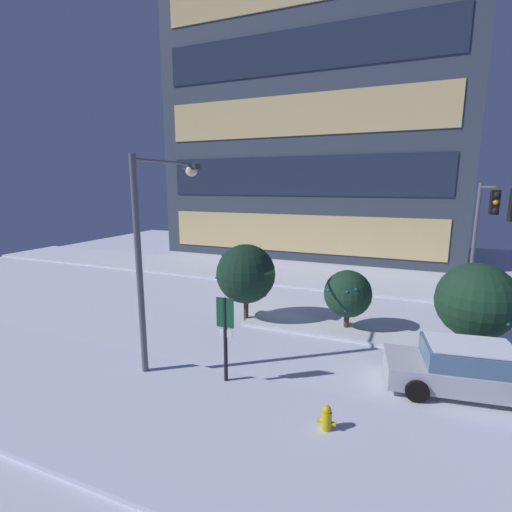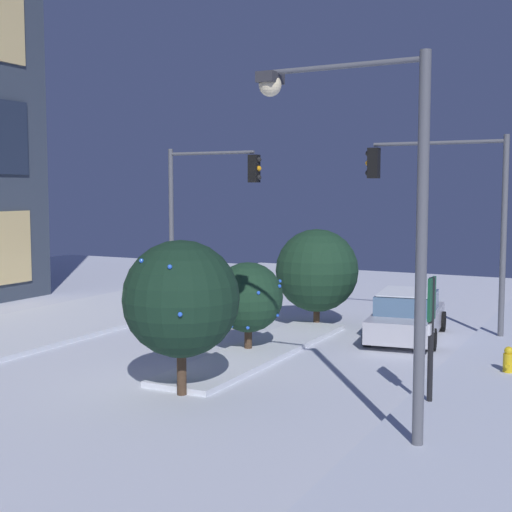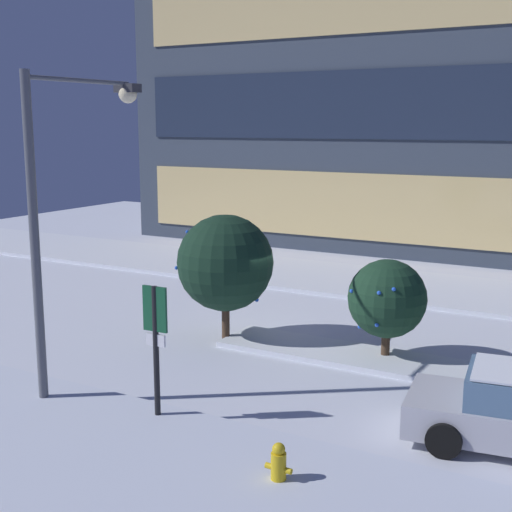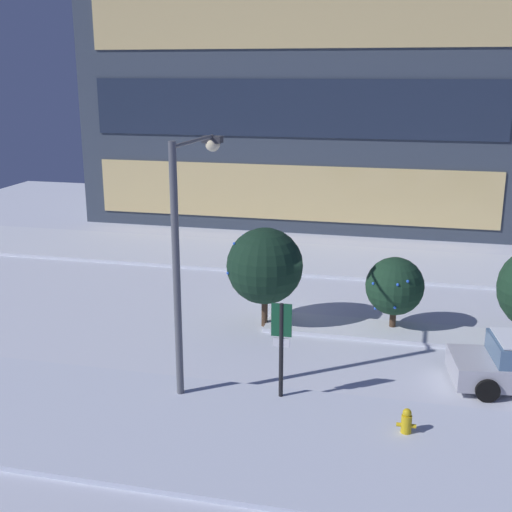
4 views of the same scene
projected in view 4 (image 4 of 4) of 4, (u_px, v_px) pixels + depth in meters
ground at (274, 320)px, 23.84m from camera, size 52.00×52.00×0.00m
curb_strip_near at (209, 431)px, 16.33m from camera, size 52.00×5.20×0.14m
curb_strip_far at (308, 259)px, 31.30m from camera, size 52.00×5.20×0.14m
median_strip at (396, 332)px, 22.55m from camera, size 9.00×1.80×0.14m
street_lamp_arched at (189, 226)px, 17.82m from camera, size 0.56×3.32×7.03m
fire_hydrant at (406, 424)px, 16.09m from camera, size 0.48×0.26×0.78m
parking_info_sign at (281, 339)px, 17.52m from camera, size 0.55×0.12×2.82m
decorated_tree_median at (265, 266)px, 22.69m from camera, size 2.66×2.66×3.54m
decorated_tree_left_of_median at (395, 286)px, 22.46m from camera, size 2.00×2.00×2.62m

